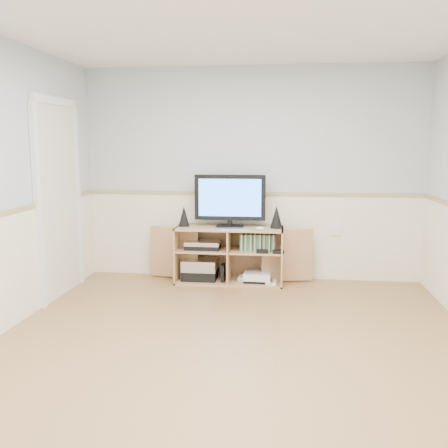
% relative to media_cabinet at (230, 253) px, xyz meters
% --- Properties ---
extents(room, '(4.04, 4.54, 2.54)m').
position_rel_media_cabinet_xyz_m(room, '(0.18, -1.92, 0.88)').
color(room, '#AF7C4E').
rests_on(room, ground).
extents(media_cabinet, '(1.94, 0.47, 0.65)m').
position_rel_media_cabinet_xyz_m(media_cabinet, '(0.00, 0.00, 0.00)').
color(media_cabinet, tan).
rests_on(media_cabinet, floor).
extents(monitor, '(0.82, 0.18, 0.61)m').
position_rel_media_cabinet_xyz_m(monitor, '(0.00, -0.01, 0.64)').
color(monitor, black).
rests_on(monitor, media_cabinet).
extents(speaker_left, '(0.13, 0.13, 0.24)m').
position_rel_media_cabinet_xyz_m(speaker_left, '(-0.54, -0.04, 0.44)').
color(speaker_left, black).
rests_on(speaker_left, media_cabinet).
extents(speaker_right, '(0.14, 0.14, 0.26)m').
position_rel_media_cabinet_xyz_m(speaker_right, '(0.54, -0.04, 0.45)').
color(speaker_right, black).
rests_on(speaker_right, media_cabinet).
extents(keyboard, '(0.31, 0.15, 0.01)m').
position_rel_media_cabinet_xyz_m(keyboard, '(0.06, -0.20, 0.32)').
color(keyboard, silver).
rests_on(keyboard, media_cabinet).
extents(mouse, '(0.10, 0.08, 0.04)m').
position_rel_media_cabinet_xyz_m(mouse, '(0.36, -0.20, 0.34)').
color(mouse, white).
rests_on(mouse, media_cabinet).
extents(av_components, '(0.50, 0.30, 0.47)m').
position_rel_media_cabinet_xyz_m(av_components, '(-0.33, -0.06, -0.11)').
color(av_components, black).
rests_on(av_components, media_cabinet).
extents(game_consoles, '(0.45, 0.30, 0.11)m').
position_rel_media_cabinet_xyz_m(game_consoles, '(0.32, -0.07, -0.26)').
color(game_consoles, white).
rests_on(game_consoles, media_cabinet).
extents(game_cases, '(0.40, 0.14, 0.19)m').
position_rel_media_cabinet_xyz_m(game_cases, '(0.33, -0.08, 0.15)').
color(game_cases, '#3F8C3F').
rests_on(game_cases, media_cabinet).
extents(wall_outlet, '(0.12, 0.03, 0.12)m').
position_rel_media_cabinet_xyz_m(wall_outlet, '(1.24, 0.19, 0.27)').
color(wall_outlet, white).
rests_on(wall_outlet, wall_back).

